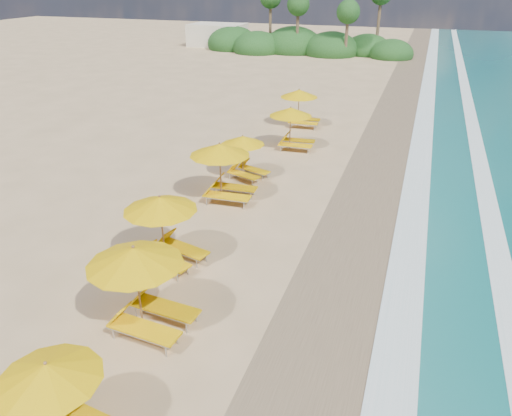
% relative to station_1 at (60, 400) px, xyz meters
% --- Properties ---
extents(ground, '(160.00, 160.00, 0.00)m').
position_rel_station_1_xyz_m(ground, '(0.83, 9.70, -1.22)').
color(ground, tan).
rests_on(ground, ground).
extents(wet_sand, '(4.00, 160.00, 0.01)m').
position_rel_station_1_xyz_m(wet_sand, '(4.83, 9.70, -1.21)').
color(wet_sand, '#8B7353').
rests_on(wet_sand, ground).
extents(surf_foam, '(4.00, 160.00, 0.01)m').
position_rel_station_1_xyz_m(surf_foam, '(7.53, 9.70, -1.19)').
color(surf_foam, white).
rests_on(surf_foam, ground).
extents(station_1, '(2.53, 2.39, 2.18)m').
position_rel_station_1_xyz_m(station_1, '(0.00, 0.00, 0.00)').
color(station_1, olive).
rests_on(station_1, ground).
extents(station_2, '(2.97, 2.78, 2.62)m').
position_rel_station_1_xyz_m(station_2, '(-0.31, 3.80, 0.25)').
color(station_2, olive).
rests_on(station_2, ground).
extents(station_3, '(3.08, 2.97, 2.49)m').
position_rel_station_1_xyz_m(station_3, '(-1.40, 7.04, 0.18)').
color(station_3, olive).
rests_on(station_3, ground).
extents(station_4, '(2.90, 2.70, 2.60)m').
position_rel_station_1_xyz_m(station_4, '(-1.51, 12.41, 0.24)').
color(station_4, olive).
rests_on(station_4, ground).
extents(station_5, '(2.69, 2.63, 2.12)m').
position_rel_station_1_xyz_m(station_5, '(-1.54, 15.06, -0.03)').
color(station_5, olive).
rests_on(station_5, ground).
extents(station_6, '(2.68, 2.50, 2.40)m').
position_rel_station_1_xyz_m(station_6, '(-0.51, 19.95, 0.13)').
color(station_6, olive).
rests_on(station_6, ground).
extents(station_7, '(2.70, 2.51, 2.41)m').
position_rel_station_1_xyz_m(station_7, '(-1.18, 24.39, 0.13)').
color(station_7, olive).
rests_on(station_7, ground).
extents(treeline, '(25.80, 8.80, 9.74)m').
position_rel_station_1_xyz_m(treeline, '(-9.10, 55.21, -0.22)').
color(treeline, '#163D14').
rests_on(treeline, ground).
extents(beach_building, '(7.00, 5.00, 2.80)m').
position_rel_station_1_xyz_m(beach_building, '(-21.17, 57.70, 0.18)').
color(beach_building, beige).
rests_on(beach_building, ground).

